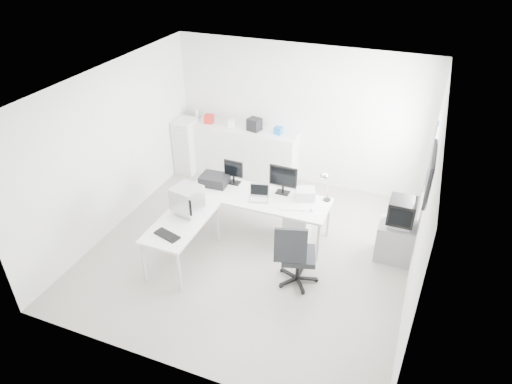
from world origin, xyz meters
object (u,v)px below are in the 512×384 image
at_px(side_desk, 183,240).
at_px(office_chair, 299,253).
at_px(laptop, 259,194).
at_px(crt_tv, 401,213).
at_px(tv_cabinet, 396,241).
at_px(filing_cabinet, 187,146).
at_px(sideboard, 245,153).
at_px(lcd_monitor_large, 283,180).
at_px(drawer_pedestal, 298,225).
at_px(inkjet_printer, 214,180).
at_px(main_desk, 258,215).
at_px(crt_monitor, 187,200).
at_px(lcd_monitor_small, 234,172).
at_px(laser_printer, 305,194).

xyz_separation_m(side_desk, office_chair, (1.85, 0.17, 0.17)).
relative_size(laptop, crt_tv, 0.72).
xyz_separation_m(tv_cabinet, filing_cabinet, (-4.50, 1.36, 0.26)).
xyz_separation_m(laptop, sideboard, (-1.02, 1.88, -0.32)).
height_order(lcd_monitor_large, crt_tv, lcd_monitor_large).
bearing_deg(drawer_pedestal, inkjet_printer, 178.15).
distance_m(lcd_monitor_large, crt_tv, 1.94).
bearing_deg(laptop, main_desk, 103.14).
height_order(side_desk, office_chair, office_chair).
bearing_deg(crt_tv, sideboard, 153.80).
distance_m(crt_monitor, office_chair, 1.90).
bearing_deg(crt_monitor, lcd_monitor_small, 85.43).
height_order(main_desk, sideboard, sideboard).
bearing_deg(tv_cabinet, office_chair, -139.44).
bearing_deg(office_chair, lcd_monitor_large, 102.78).
bearing_deg(drawer_pedestal, filing_cabinet, 152.89).
relative_size(inkjet_printer, laptop, 1.30).
relative_size(lcd_monitor_small, lcd_monitor_large, 0.87).
xyz_separation_m(main_desk, side_desk, (-0.85, -1.10, 0.00)).
xyz_separation_m(lcd_monitor_small, sideboard, (-0.42, 1.53, -0.42)).
relative_size(side_desk, lcd_monitor_small, 3.25).
distance_m(drawer_pedestal, lcd_monitor_large, 0.81).
xyz_separation_m(inkjet_printer, filing_cabinet, (-1.36, 1.44, -0.25)).
xyz_separation_m(inkjet_printer, laser_printer, (1.60, 0.12, 0.01)).
bearing_deg(main_desk, laptop, -63.43).
relative_size(drawer_pedestal, sideboard, 0.28).
relative_size(lcd_monitor_small, crt_monitor, 0.92).
bearing_deg(lcd_monitor_small, crt_monitor, -104.53).
distance_m(main_desk, drawer_pedestal, 0.71).
xyz_separation_m(lcd_monitor_small, filing_cabinet, (-1.66, 1.29, -0.38)).
bearing_deg(crt_tv, inkjet_printer, -178.60).
xyz_separation_m(crt_monitor, crt_tv, (3.14, 1.03, -0.12)).
distance_m(office_chair, crt_tv, 1.73).
height_order(lcd_monitor_small, tv_cabinet, lcd_monitor_small).
bearing_deg(filing_cabinet, laser_printer, -24.03).
xyz_separation_m(side_desk, crt_tv, (3.14, 1.28, 0.49)).
height_order(crt_monitor, office_chair, crt_monitor).
relative_size(laser_printer, tv_cabinet, 0.48).
relative_size(crt_monitor, filing_cabinet, 0.40).
xyz_separation_m(tv_cabinet, sideboard, (-3.25, 1.60, 0.22)).
bearing_deg(laptop, crt_tv, -6.38).
relative_size(drawer_pedestal, crt_tv, 1.20).
distance_m(drawer_pedestal, tv_cabinet, 1.59).
height_order(drawer_pedestal, crt_monitor, crt_monitor).
distance_m(office_chair, tv_cabinet, 1.71).
bearing_deg(office_chair, side_desk, 169.31).
bearing_deg(laptop, drawer_pedestal, -0.43).
relative_size(inkjet_printer, crt_tv, 0.94).
bearing_deg(lcd_monitor_large, crt_monitor, -136.17).
distance_m(lcd_monitor_large, laptop, 0.48).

